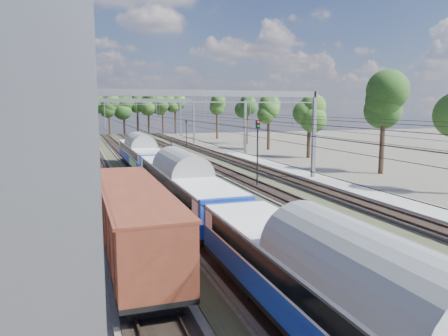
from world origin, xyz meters
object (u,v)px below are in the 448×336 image
object	(u,v)px
emu_train	(183,178)
freight_boxcar	(133,219)
signal_near	(258,145)
worker	(171,145)
signal_far	(186,130)

from	to	relation	value
emu_train	freight_boxcar	xyz separation A→B (m)	(-4.50, -8.79, -0.34)
emu_train	freight_boxcar	bearing A→B (deg)	-117.12
emu_train	signal_near	bearing A→B (deg)	41.31
freight_boxcar	worker	xyz separation A→B (m)	(13.03, 53.56, -1.39)
signal_far	freight_boxcar	bearing A→B (deg)	-86.56
emu_train	signal_far	distance (m)	48.24
emu_train	worker	size ratio (longest dim) A/B	38.78
freight_boxcar	worker	bearing A→B (deg)	76.33
emu_train	freight_boxcar	size ratio (longest dim) A/B	4.47
freight_boxcar	signal_far	distance (m)	57.90
emu_train	signal_far	xyz separation A→B (m)	(11.74, 46.78, 0.72)
emu_train	signal_far	bearing A→B (deg)	75.91
freight_boxcar	signal_near	size ratio (longest dim) A/B	2.23
freight_boxcar	signal_near	world-z (taller)	signal_near
signal_near	worker	bearing A→B (deg)	103.85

